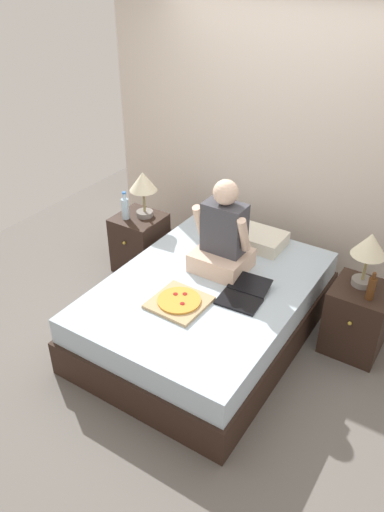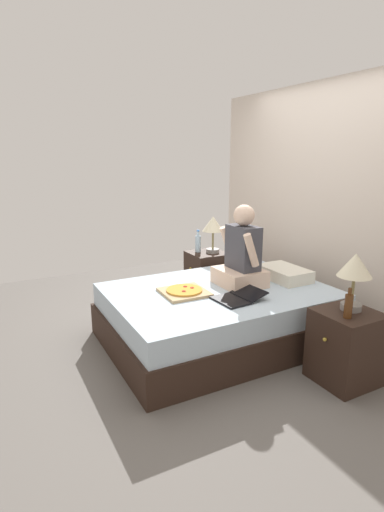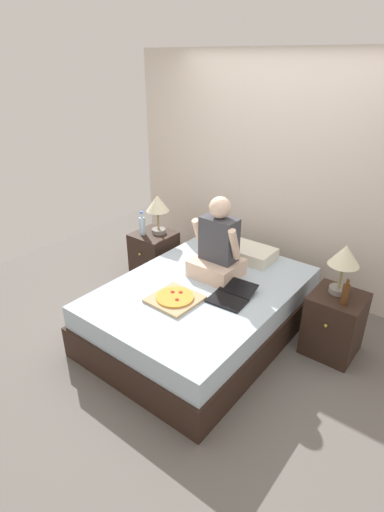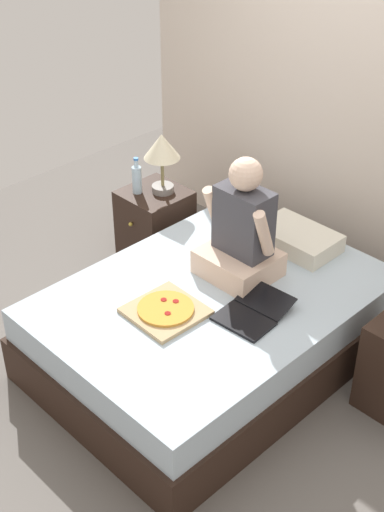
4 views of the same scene
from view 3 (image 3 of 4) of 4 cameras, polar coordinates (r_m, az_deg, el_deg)
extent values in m
plane|color=#66605B|center=(3.98, 1.39, -10.71)|extent=(5.81, 5.81, 0.00)
cube|color=beige|center=(4.52, 12.46, 11.14)|extent=(3.81, 0.12, 2.50)
cube|color=black|center=(3.89, 1.41, -8.93)|extent=(1.50, 2.07, 0.30)
cube|color=silver|center=(3.74, 1.46, -5.70)|extent=(1.46, 2.01, 0.21)
cube|color=black|center=(4.75, -5.41, 0.00)|extent=(0.44, 0.44, 0.58)
sphere|color=gold|center=(4.55, -7.49, 0.26)|extent=(0.03, 0.03, 0.03)
cylinder|color=gray|center=(4.62, -4.79, 3.59)|extent=(0.16, 0.16, 0.05)
cylinder|color=olive|center=(4.57, -4.85, 5.14)|extent=(0.02, 0.02, 0.22)
cone|color=beige|center=(4.50, -4.95, 7.51)|extent=(0.26, 0.26, 0.18)
cylinder|color=silver|center=(4.58, -7.12, 4.27)|extent=(0.07, 0.07, 0.20)
cylinder|color=silver|center=(4.53, -7.21, 5.79)|extent=(0.03, 0.03, 0.06)
cylinder|color=blue|center=(4.52, -7.24, 6.23)|extent=(0.04, 0.04, 0.02)
cube|color=black|center=(3.80, 19.60, -9.10)|extent=(0.44, 0.44, 0.58)
sphere|color=gold|center=(3.55, 18.56, -9.41)|extent=(0.03, 0.03, 0.03)
cylinder|color=gray|center=(3.68, 20.18, -4.55)|extent=(0.16, 0.16, 0.05)
cylinder|color=olive|center=(3.62, 20.52, -2.72)|extent=(0.02, 0.02, 0.22)
cone|color=beige|center=(3.53, 21.03, 0.12)|extent=(0.26, 0.26, 0.18)
cylinder|color=#512D14|center=(3.50, 21.05, -5.17)|extent=(0.06, 0.06, 0.18)
cylinder|color=#512D14|center=(3.44, 21.36, -3.54)|extent=(0.03, 0.03, 0.05)
cube|color=silver|center=(4.20, 8.13, 0.47)|extent=(0.52, 0.34, 0.12)
cube|color=beige|center=(3.83, 3.50, -1.66)|extent=(0.44, 0.40, 0.16)
cube|color=#3F3F47|center=(3.72, 3.88, 2.44)|extent=(0.34, 0.20, 0.42)
sphere|color=beige|center=(3.61, 4.04, 6.93)|extent=(0.20, 0.20, 0.20)
cylinder|color=beige|center=(3.79, 0.97, 3.26)|extent=(0.07, 0.18, 0.32)
cylinder|color=beige|center=(3.58, 6.08, 1.67)|extent=(0.07, 0.18, 0.32)
cube|color=black|center=(3.47, 5.01, -6.43)|extent=(0.33, 0.24, 0.02)
cube|color=black|center=(3.60, 6.66, -4.46)|extent=(0.33, 0.22, 0.06)
cube|color=tan|center=(3.47, -2.47, -6.18)|extent=(0.41, 0.41, 0.02)
cylinder|color=gold|center=(3.46, -2.47, -5.90)|extent=(0.33, 0.33, 0.02)
cylinder|color=maroon|center=(3.52, -2.80, -5.15)|extent=(0.04, 0.04, 0.00)
cylinder|color=maroon|center=(3.41, -2.16, -6.25)|extent=(0.04, 0.04, 0.00)
cylinder|color=maroon|center=(3.51, -1.63, -5.21)|extent=(0.04, 0.04, 0.00)
camera|label=1|loc=(0.53, -125.39, 40.51)|focal=35.00mm
camera|label=2|loc=(1.50, 84.91, -27.36)|focal=28.00mm
camera|label=4|loc=(0.82, 141.29, 34.15)|focal=50.00mm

